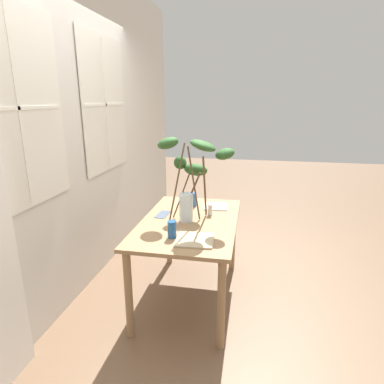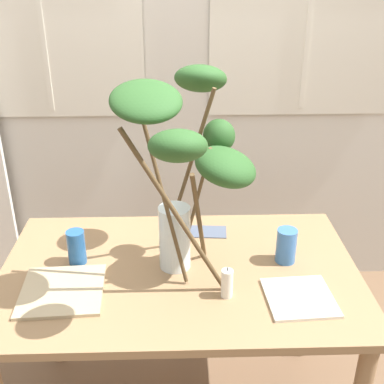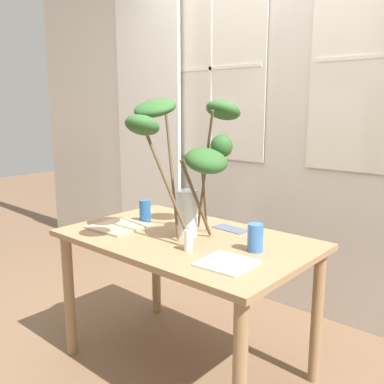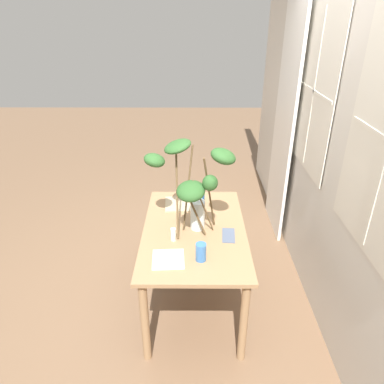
% 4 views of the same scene
% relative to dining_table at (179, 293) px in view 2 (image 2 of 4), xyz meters
% --- Properties ---
extents(back_wall_with_windows, '(5.84, 0.14, 3.03)m').
position_rel_dining_table_xyz_m(back_wall_with_windows, '(-0.00, 1.06, 0.89)').
color(back_wall_with_windows, beige).
rests_on(back_wall_with_windows, ground).
extents(dining_table, '(1.28, 0.80, 0.74)m').
position_rel_dining_table_xyz_m(dining_table, '(0.00, 0.00, 0.00)').
color(dining_table, '#93704C').
rests_on(dining_table, ground).
extents(vase_with_branches, '(0.51, 0.70, 0.73)m').
position_rel_dining_table_xyz_m(vase_with_branches, '(0.04, -0.01, 0.55)').
color(vase_with_branches, silver).
rests_on(vase_with_branches, dining_table).
extents(drinking_glass_blue_left, '(0.07, 0.07, 0.13)m').
position_rel_dining_table_xyz_m(drinking_glass_blue_left, '(-0.37, 0.06, 0.17)').
color(drinking_glass_blue_left, '#235693').
rests_on(drinking_glass_blue_left, dining_table).
extents(drinking_glass_blue_right, '(0.07, 0.07, 0.13)m').
position_rel_dining_table_xyz_m(drinking_glass_blue_right, '(0.39, 0.04, 0.17)').
color(drinking_glass_blue_right, '#386BAD').
rests_on(drinking_glass_blue_right, dining_table).
extents(plate_square_left, '(0.29, 0.29, 0.01)m').
position_rel_dining_table_xyz_m(plate_square_left, '(-0.39, -0.12, 0.11)').
color(plate_square_left, tan).
rests_on(plate_square_left, dining_table).
extents(plate_square_right, '(0.23, 0.23, 0.01)m').
position_rel_dining_table_xyz_m(plate_square_right, '(0.39, -0.18, 0.11)').
color(plate_square_right, silver).
rests_on(plate_square_right, dining_table).
extents(napkin_folded, '(0.21, 0.11, 0.00)m').
position_rel_dining_table_xyz_m(napkin_folded, '(0.09, 0.26, 0.11)').
color(napkin_folded, '#4C566B').
rests_on(napkin_folded, dining_table).
extents(pillar_candle, '(0.04, 0.04, 0.11)m').
position_rel_dining_table_xyz_m(pillar_candle, '(0.15, -0.16, 0.15)').
color(pillar_candle, silver).
rests_on(pillar_candle, dining_table).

